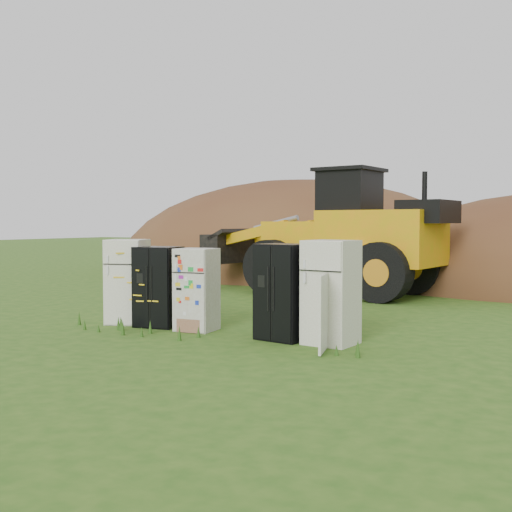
{
  "coord_description": "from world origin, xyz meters",
  "views": [
    {
      "loc": [
        6.8,
        -10.35,
        2.14
      ],
      "look_at": [
        -0.38,
        2.0,
        1.39
      ],
      "focal_mm": 45.0,
      "sensor_mm": 36.0,
      "label": 1
    }
  ],
  "objects_px": {
    "fridge_open_door": "(331,292)",
    "wheel_loader": "(322,231)",
    "fridge_sticker": "(197,289)",
    "fridge_black_side": "(158,287)",
    "fridge_leftmost": "(128,281)",
    "fridge_black_right": "(284,292)"
  },
  "relations": [
    {
      "from": "fridge_open_door",
      "to": "wheel_loader",
      "type": "distance_m",
      "value": 8.39
    },
    {
      "from": "fridge_sticker",
      "to": "fridge_open_door",
      "type": "relative_size",
      "value": 0.89
    },
    {
      "from": "fridge_open_door",
      "to": "wheel_loader",
      "type": "xyz_separation_m",
      "value": [
        -3.59,
        7.52,
        0.95
      ]
    },
    {
      "from": "fridge_black_side",
      "to": "wheel_loader",
      "type": "xyz_separation_m",
      "value": [
        0.25,
        7.54,
        1.05
      ]
    },
    {
      "from": "fridge_leftmost",
      "to": "fridge_sticker",
      "type": "bearing_deg",
      "value": -21.23
    },
    {
      "from": "fridge_leftmost",
      "to": "fridge_black_side",
      "type": "distance_m",
      "value": 0.84
    },
    {
      "from": "fridge_leftmost",
      "to": "fridge_black_side",
      "type": "xyz_separation_m",
      "value": [
        0.83,
        -0.01,
        -0.07
      ]
    },
    {
      "from": "fridge_leftmost",
      "to": "wheel_loader",
      "type": "bearing_deg",
      "value": 60.36
    },
    {
      "from": "fridge_leftmost",
      "to": "fridge_open_door",
      "type": "relative_size",
      "value": 0.97
    },
    {
      "from": "fridge_leftmost",
      "to": "fridge_black_right",
      "type": "xyz_separation_m",
      "value": [
        3.75,
        -0.0,
        -0.02
      ]
    },
    {
      "from": "fridge_black_side",
      "to": "wheel_loader",
      "type": "height_order",
      "value": "wheel_loader"
    },
    {
      "from": "fridge_leftmost",
      "to": "fridge_open_door",
      "type": "height_order",
      "value": "fridge_open_door"
    },
    {
      "from": "fridge_leftmost",
      "to": "fridge_black_side",
      "type": "height_order",
      "value": "fridge_leftmost"
    },
    {
      "from": "wheel_loader",
      "to": "fridge_black_side",
      "type": "bearing_deg",
      "value": -86.87
    },
    {
      "from": "fridge_leftmost",
      "to": "fridge_sticker",
      "type": "xyz_separation_m",
      "value": [
        1.79,
        0.01,
        -0.08
      ]
    },
    {
      "from": "fridge_sticker",
      "to": "fridge_black_right",
      "type": "height_order",
      "value": "fridge_black_right"
    },
    {
      "from": "fridge_black_right",
      "to": "wheel_loader",
      "type": "xyz_separation_m",
      "value": [
        -2.67,
        7.54,
        0.99
      ]
    },
    {
      "from": "fridge_sticker",
      "to": "fridge_black_right",
      "type": "bearing_deg",
      "value": -7.83
    },
    {
      "from": "fridge_black_side",
      "to": "fridge_sticker",
      "type": "distance_m",
      "value": 0.95
    },
    {
      "from": "fridge_open_door",
      "to": "wheel_loader",
      "type": "relative_size",
      "value": 0.24
    },
    {
      "from": "fridge_open_door",
      "to": "fridge_black_side",
      "type": "bearing_deg",
      "value": -175.33
    },
    {
      "from": "fridge_black_side",
      "to": "fridge_black_right",
      "type": "relative_size",
      "value": 0.94
    }
  ]
}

